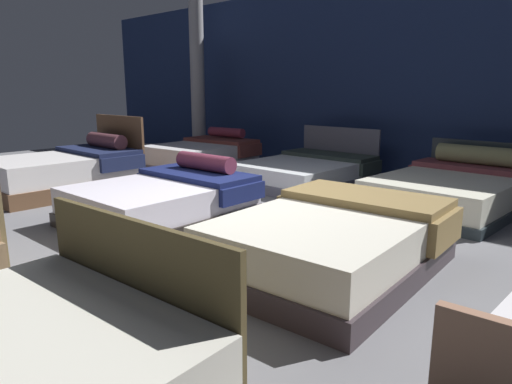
% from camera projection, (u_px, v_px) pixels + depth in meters
% --- Properties ---
extents(ground_plane, '(18.00, 18.00, 0.02)m').
position_uv_depth(ground_plane, '(229.00, 242.00, 4.65)').
color(ground_plane, slate).
extents(showroom_back_wall, '(18.00, 0.06, 3.50)m').
position_uv_depth(showroom_back_wall, '(424.00, 76.00, 7.72)').
color(showroom_back_wall, navy).
rests_on(showroom_back_wall, ground_plane).
extents(bed_4, '(1.54, 2.08, 1.11)m').
position_uv_depth(bed_4, '(67.00, 171.00, 6.92)').
color(bed_4, brown).
rests_on(bed_4, ground_plane).
extents(bed_5, '(1.62, 1.94, 0.72)m').
position_uv_depth(bed_5, '(165.00, 200.00, 5.37)').
color(bed_5, black).
rests_on(bed_5, ground_plane).
extents(bed_6, '(1.59, 2.10, 0.56)m').
position_uv_depth(bed_6, '(333.00, 241.00, 3.84)').
color(bed_6, '#352B30').
rests_on(bed_6, ground_plane).
extents(bed_8, '(1.67, 2.00, 0.76)m').
position_uv_depth(bed_8, '(202.00, 155.00, 8.94)').
color(bed_8, '#4F4E5E').
rests_on(bed_8, ground_plane).
extents(bed_9, '(1.73, 2.17, 0.87)m').
position_uv_depth(bed_9, '(306.00, 171.00, 7.49)').
color(bed_9, '#4F505F').
rests_on(bed_9, ground_plane).
extents(bed_10, '(1.72, 2.24, 0.80)m').
position_uv_depth(bed_10, '(452.00, 190.00, 5.90)').
color(bed_10, '#263035').
rests_on(bed_10, ground_plane).
extents(support_pillar, '(0.31, 0.31, 3.50)m').
position_uv_depth(support_pillar, '(198.00, 80.00, 10.21)').
color(support_pillar, '#99999E').
rests_on(support_pillar, ground_plane).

